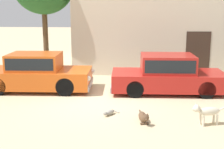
{
  "coord_description": "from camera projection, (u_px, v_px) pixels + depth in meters",
  "views": [
    {
      "loc": [
        1.11,
        -9.8,
        3.13
      ],
      "look_at": [
        0.47,
        0.2,
        0.9
      ],
      "focal_mm": 47.9,
      "sensor_mm": 36.0,
      "label": 1
    }
  ],
  "objects": [
    {
      "name": "parked_sedan_second",
      "position": [
        168.0,
        74.0,
        11.24
      ],
      "size": [
        4.39,
        1.81,
        1.44
      ],
      "rotation": [
        0.0,
        0.0,
        0.02
      ],
      "color": "#AD1E19",
      "rests_on": "ground_plane"
    },
    {
      "name": "parked_sedan_nearest",
      "position": [
        36.0,
        72.0,
        11.55
      ],
      "size": [
        4.35,
        1.84,
        1.44
      ],
      "rotation": [
        0.0,
        0.0,
        0.03
      ],
      "color": "#D15619",
      "rests_on": "ground_plane"
    },
    {
      "name": "ground_plane",
      "position": [
        98.0,
        101.0,
        10.3
      ],
      "size": [
        80.0,
        80.0,
        0.0
      ],
      "primitive_type": "plane",
      "color": "#CCB78E"
    },
    {
      "name": "stray_cat",
      "position": [
        109.0,
        112.0,
        8.93
      ],
      "size": [
        0.47,
        0.55,
        0.17
      ],
      "rotation": [
        0.0,
        0.0,
        4.09
      ],
      "color": "gray",
      "rests_on": "ground_plane"
    },
    {
      "name": "stray_dog_tan",
      "position": [
        143.0,
        117.0,
        8.34
      ],
      "size": [
        0.32,
        0.96,
        0.37
      ],
      "rotation": [
        0.0,
        0.0,
        4.88
      ],
      "color": "brown",
      "rests_on": "ground_plane"
    },
    {
      "name": "stray_dog_spotted",
      "position": [
        206.0,
        111.0,
        8.11
      ],
      "size": [
        1.03,
        0.41,
        0.63
      ],
      "rotation": [
        0.0,
        0.0,
        3.43
      ],
      "color": "beige",
      "rests_on": "ground_plane"
    }
  ]
}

